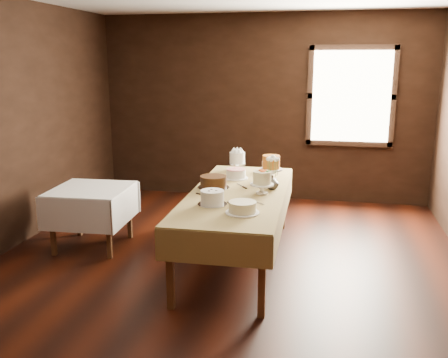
% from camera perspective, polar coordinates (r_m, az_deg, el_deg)
% --- Properties ---
extents(floor, '(5.00, 6.00, 0.01)m').
position_cam_1_polar(floor, '(5.06, -0.48, -11.04)').
color(floor, black).
rests_on(floor, ground).
extents(wall_back, '(5.00, 0.02, 2.80)m').
position_cam_1_polar(wall_back, '(7.59, 4.46, 8.17)').
color(wall_back, black).
rests_on(wall_back, ground).
extents(wall_front, '(5.00, 0.02, 2.80)m').
position_cam_1_polar(wall_front, '(1.93, -20.48, -8.81)').
color(wall_front, black).
rests_on(wall_front, ground).
extents(window, '(1.10, 0.05, 1.30)m').
position_cam_1_polar(window, '(7.46, 14.51, 9.23)').
color(window, '#FFEABF').
rests_on(window, wall_back).
extents(display_table, '(1.02, 2.51, 0.77)m').
position_cam_1_polar(display_table, '(5.17, 1.63, -2.07)').
color(display_table, '#4C2E1A').
rests_on(display_table, ground).
extents(side_table, '(0.88, 0.88, 0.70)m').
position_cam_1_polar(side_table, '(5.81, -15.15, -1.78)').
color(side_table, '#4C2E1A').
rests_on(side_table, ground).
extents(cake_meringue, '(0.23, 0.23, 0.24)m').
position_cam_1_polar(cake_meringue, '(6.12, 1.54, 2.00)').
color(cake_meringue, silver).
rests_on(cake_meringue, display_table).
extents(cake_speckled, '(0.26, 0.26, 0.12)m').
position_cam_1_polar(cake_speckled, '(6.12, 5.35, 1.44)').
color(cake_speckled, white).
rests_on(cake_speckled, display_table).
extents(cake_lattice, '(0.32, 0.32, 0.11)m').
position_cam_1_polar(cake_lattice, '(5.71, 1.40, 0.54)').
color(cake_lattice, white).
rests_on(cake_lattice, display_table).
extents(cake_caramel, '(0.28, 0.28, 0.30)m').
position_cam_1_polar(cake_caramel, '(5.64, 5.47, 1.13)').
color(cake_caramel, white).
rests_on(cake_caramel, display_table).
extents(cake_chocolate, '(0.39, 0.39, 0.13)m').
position_cam_1_polar(cake_chocolate, '(5.28, -1.23, -0.39)').
color(cake_chocolate, silver).
rests_on(cake_chocolate, display_table).
extents(cake_flowers, '(0.24, 0.24, 0.25)m').
position_cam_1_polar(cake_flowers, '(5.05, 4.42, -0.55)').
color(cake_flowers, white).
rests_on(cake_flowers, display_table).
extents(cake_swirl, '(0.28, 0.28, 0.14)m').
position_cam_1_polar(cake_swirl, '(4.66, -1.36, -2.23)').
color(cake_swirl, silver).
rests_on(cake_swirl, display_table).
extents(cake_cream, '(0.31, 0.31, 0.11)m').
position_cam_1_polar(cake_cream, '(4.42, 2.15, -3.35)').
color(cake_cream, white).
rests_on(cake_cream, display_table).
extents(cake_server_a, '(0.20, 0.17, 0.01)m').
position_cam_1_polar(cake_server_a, '(4.82, 2.12, -2.50)').
color(cake_server_a, silver).
rests_on(cake_server_a, display_table).
extents(cake_server_b, '(0.20, 0.18, 0.01)m').
position_cam_1_polar(cake_server_b, '(4.75, 4.01, -2.77)').
color(cake_server_b, silver).
rests_on(cake_server_b, display_table).
extents(cake_server_c, '(0.15, 0.21, 0.01)m').
position_cam_1_polar(cake_server_c, '(5.41, 1.89, -0.71)').
color(cake_server_c, silver).
rests_on(cake_server_c, display_table).
extents(cake_server_d, '(0.19, 0.19, 0.01)m').
position_cam_1_polar(cake_server_d, '(5.37, 5.59, -0.88)').
color(cake_server_d, silver).
rests_on(cake_server_d, display_table).
extents(cake_server_e, '(0.22, 0.14, 0.01)m').
position_cam_1_polar(cake_server_e, '(4.97, -1.86, -2.00)').
color(cake_server_e, silver).
rests_on(cake_server_e, display_table).
extents(flower_vase, '(0.17, 0.17, 0.15)m').
position_cam_1_polar(flower_vase, '(5.26, 5.61, -0.40)').
color(flower_vase, '#2D2823').
rests_on(flower_vase, display_table).
extents(flower_bouquet, '(0.14, 0.14, 0.20)m').
position_cam_1_polar(flower_bouquet, '(5.22, 5.66, 1.66)').
color(flower_bouquet, white).
rests_on(flower_bouquet, flower_vase).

